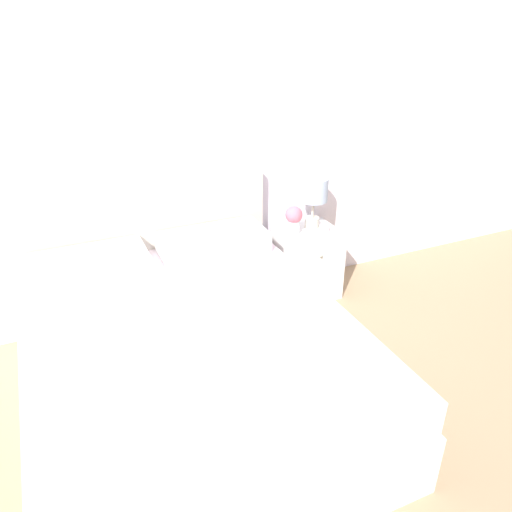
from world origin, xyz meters
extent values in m
plane|color=tan|center=(0.00, 0.00, 0.00)|extent=(12.00, 12.00, 0.00)
cube|color=white|center=(0.00, 0.07, 1.30)|extent=(8.00, 0.06, 2.60)
cube|color=white|center=(0.00, -1.03, 0.17)|extent=(1.72, 2.06, 0.35)
cube|color=white|center=(0.00, -1.03, 0.45)|extent=(1.69, 2.02, 0.20)
cube|color=beige|center=(0.00, -0.03, 0.51)|extent=(1.76, 0.05, 1.01)
cube|color=white|center=(-0.41, -0.25, 0.62)|extent=(0.72, 0.36, 0.14)
cube|color=white|center=(0.41, -0.25, 0.62)|extent=(0.72, 0.36, 0.14)
cube|color=white|center=(1.19, -0.21, 0.27)|extent=(0.46, 0.38, 0.55)
sphere|color=#B2AD93|center=(1.19, -0.41, 0.43)|extent=(0.02, 0.02, 0.02)
cylinder|color=beige|center=(1.25, -0.15, 0.59)|extent=(0.11, 0.11, 0.08)
cylinder|color=#B7B29E|center=(1.25, -0.15, 0.69)|extent=(0.02, 0.02, 0.14)
cylinder|color=#A8BCDB|center=(1.25, -0.15, 0.85)|extent=(0.21, 0.21, 0.18)
cylinder|color=silver|center=(1.05, -0.21, 0.60)|extent=(0.09, 0.09, 0.11)
sphere|color=#E06B7F|center=(1.05, -0.21, 0.70)|extent=(0.13, 0.13, 0.13)
sphere|color=#609356|center=(1.08, -0.21, 0.67)|extent=(0.06, 0.06, 0.06)
cylinder|color=white|center=(1.28, -0.28, 0.55)|extent=(0.12, 0.12, 0.01)
cylinder|color=white|center=(1.28, -0.28, 0.58)|extent=(0.07, 0.07, 0.06)
camera|label=1|loc=(-0.57, -3.18, 2.09)|focal=35.00mm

